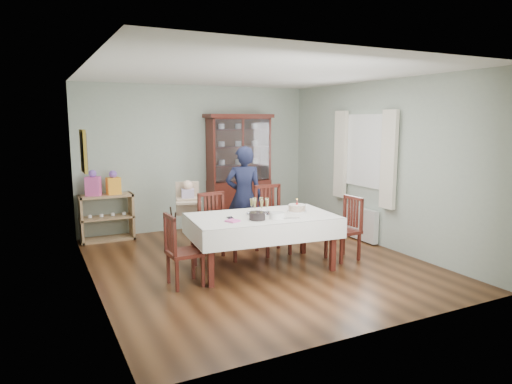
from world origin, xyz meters
TOP-DOWN VIEW (x-y plane):
  - floor at (0.00, 0.00)m, footprint 5.00×5.00m
  - room_shell at (0.00, 0.53)m, footprint 5.00×5.00m
  - dining_table at (-0.05, -0.28)m, footprint 2.10×1.33m
  - china_cabinet at (0.75, 2.26)m, footprint 1.30×0.48m
  - sideboard at (-1.75, 2.28)m, footprint 0.90×0.38m
  - picture_frame at (-2.22, 0.80)m, footprint 0.04×0.48m
  - window at (2.22, 0.30)m, footprint 0.04×1.02m
  - curtain_left at (2.16, -0.32)m, footprint 0.07×0.30m
  - curtain_right at (2.16, 0.92)m, footprint 0.07×0.30m
  - radiator at (2.16, 0.30)m, footprint 0.10×0.80m
  - chair_far_left at (-0.49, 0.32)m, footprint 0.49×0.49m
  - chair_far_right at (0.45, 0.34)m, footprint 0.49×0.49m
  - chair_end_left at (-1.24, -0.43)m, footprint 0.43×0.43m
  - chair_end_right at (1.24, -0.43)m, footprint 0.45×0.45m
  - woman at (0.23, 0.93)m, footprint 0.70×0.58m
  - high_chair at (-0.67, 1.10)m, footprint 0.61×0.61m
  - champagne_tray at (-0.05, -0.20)m, footprint 0.37×0.37m
  - birthday_cake at (0.51, -0.27)m, footprint 0.28×0.28m
  - plate_stack_dark at (-0.23, -0.49)m, footprint 0.27×0.27m
  - plate_stack_white at (0.03, -0.56)m, footprint 0.25×0.25m
  - napkin_stack at (-0.57, -0.45)m, footprint 0.20×0.20m
  - cutlery at (-0.55, -0.24)m, footprint 0.13×0.17m
  - cake_knife at (0.18, -0.62)m, footprint 0.29×0.10m
  - gift_bag_pink at (-1.95, 2.26)m, footprint 0.28×0.23m
  - gift_bag_orange at (-1.62, 2.26)m, footprint 0.24×0.18m

SIDE VIEW (x-z plane):
  - floor at x=0.00m, z-range 0.00..0.00m
  - chair_end_left at x=-1.24m, z-range -0.19..0.73m
  - chair_end_right at x=1.24m, z-range -0.19..0.75m
  - chair_far_left at x=-0.49m, z-range -0.20..0.80m
  - radiator at x=2.16m, z-range 0.02..0.57m
  - chair_far_right at x=0.45m, z-range -0.21..0.84m
  - dining_table at x=-0.05m, z-range 0.00..0.76m
  - sideboard at x=-1.75m, z-range 0.00..0.80m
  - high_chair at x=-0.67m, z-range -0.12..1.00m
  - cutlery at x=-0.55m, z-range 0.76..0.77m
  - cake_knife at x=0.18m, z-range 0.76..0.77m
  - napkin_stack at x=-0.57m, z-range 0.76..0.78m
  - plate_stack_white at x=0.03m, z-range 0.76..0.85m
  - birthday_cake at x=0.51m, z-range 0.72..0.91m
  - plate_stack_dark at x=-0.23m, z-range 0.76..0.86m
  - woman at x=0.23m, z-range 0.00..1.65m
  - champagne_tray at x=-0.05m, z-range 0.71..0.94m
  - gift_bag_orange at x=-1.62m, z-range 0.78..1.19m
  - gift_bag_pink at x=-1.95m, z-range 0.77..1.21m
  - china_cabinet at x=0.75m, z-range 0.04..2.21m
  - curtain_left at x=2.16m, z-range 0.67..2.23m
  - curtain_right at x=2.16m, z-range 0.67..2.23m
  - window at x=2.22m, z-range 0.94..2.16m
  - picture_frame at x=-2.22m, z-range 1.36..1.94m
  - room_shell at x=0.00m, z-range -0.80..4.20m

